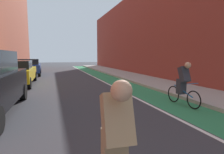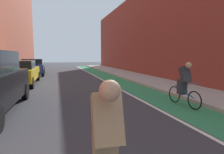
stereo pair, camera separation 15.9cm
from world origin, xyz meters
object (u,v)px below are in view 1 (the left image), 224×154
Objects in this scene: parked_sedan_yellow_cab at (18,73)px; parked_sedan_blue at (29,67)px; cyclist_trailing at (183,84)px; cyclist_mid at (116,143)px.

parked_sedan_yellow_cab and parked_sedan_blue have the same top height.
parked_sedan_yellow_cab is at bearing 132.75° from cyclist_trailing.
parked_sedan_yellow_cab is 2.79× the size of cyclist_trailing.
cyclist_mid is at bearing -136.60° from cyclist_trailing.
parked_sedan_yellow_cab is at bearing -90.02° from parked_sedan_blue.
cyclist_mid is (2.71, -10.81, 0.06)m from parked_sedan_yellow_cab.
parked_sedan_yellow_cab is 11.15m from cyclist_mid.
parked_sedan_yellow_cab is 6.25m from parked_sedan_blue.
cyclist_trailing is at bearing -47.25° from parked_sedan_yellow_cab.
parked_sedan_blue is at bearing 89.98° from parked_sedan_yellow_cab.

